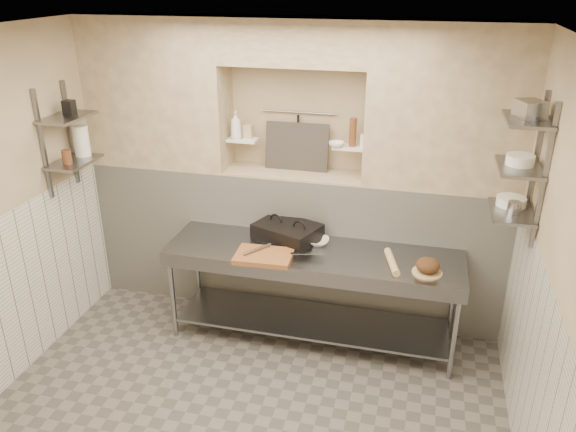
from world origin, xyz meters
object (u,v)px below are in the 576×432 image
(prep_table, at_px, (312,278))
(cutting_board, at_px, (264,256))
(bread_loaf, at_px, (428,265))
(panini_press, at_px, (287,232))
(jug_left, at_px, (81,141))
(bowl_alcove, at_px, (336,144))
(rolling_pin, at_px, (392,262))
(mixing_bowl, at_px, (317,241))
(bottle_soap, at_px, (236,125))

(prep_table, distance_m, cutting_board, 0.52)
(cutting_board, height_order, bread_loaf, bread_loaf)
(panini_press, bearing_deg, jug_left, -152.77)
(prep_table, height_order, bread_loaf, bread_loaf)
(bread_loaf, relative_size, bowl_alcove, 1.42)
(cutting_board, relative_size, bread_loaf, 2.45)
(rolling_pin, xyz_separation_m, jug_left, (-2.83, 0.09, 0.82))
(panini_press, height_order, mixing_bowl, panini_press)
(mixing_bowl, height_order, bread_loaf, bread_loaf)
(cutting_board, distance_m, bowl_alcove, 1.19)
(rolling_pin, distance_m, bottle_soap, 1.89)
(panini_press, height_order, bottle_soap, bottle_soap)
(cutting_board, bearing_deg, bread_loaf, 3.31)
(mixing_bowl, height_order, bowl_alcove, bowl_alcove)
(bottle_soap, bearing_deg, rolling_pin, -21.44)
(rolling_pin, bearing_deg, prep_table, 174.21)
(prep_table, distance_m, bottle_soap, 1.57)
(mixing_bowl, xyz_separation_m, bottle_soap, (-0.86, 0.36, 0.92))
(rolling_pin, relative_size, bread_loaf, 2.07)
(panini_press, height_order, rolling_pin, panini_press)
(rolling_pin, bearing_deg, panini_press, 164.49)
(cutting_board, distance_m, bottle_soap, 1.28)
(bottle_soap, bearing_deg, bread_loaf, -20.11)
(jug_left, bearing_deg, bottle_soap, 21.83)
(prep_table, bearing_deg, jug_left, 179.53)
(bread_loaf, distance_m, bottle_soap, 2.13)
(cutting_board, bearing_deg, bottle_soap, 122.19)
(prep_table, bearing_deg, panini_press, 144.63)
(mixing_bowl, distance_m, bottle_soap, 1.31)
(bread_loaf, bearing_deg, mixing_bowl, 162.56)
(mixing_bowl, bearing_deg, panini_press, 174.45)
(cutting_board, xyz_separation_m, mixing_bowl, (0.39, 0.38, 0.00))
(prep_table, bearing_deg, cutting_board, -150.87)
(mixing_bowl, relative_size, bread_loaf, 1.06)
(panini_press, distance_m, jug_left, 2.03)
(rolling_pin, bearing_deg, bottle_soap, 158.56)
(prep_table, height_order, panini_press, panini_press)
(bread_loaf, bearing_deg, prep_table, 172.14)
(panini_press, bearing_deg, mixing_bowl, 16.16)
(cutting_board, height_order, bowl_alcove, bowl_alcove)
(mixing_bowl, distance_m, bowl_alcove, 0.88)
(prep_table, height_order, cutting_board, cutting_board)
(bread_loaf, xyz_separation_m, bowl_alcove, (-0.88, 0.65, 0.76))
(prep_table, relative_size, panini_press, 3.94)
(panini_press, distance_m, mixing_bowl, 0.29)
(jug_left, bearing_deg, rolling_pin, -1.76)
(mixing_bowl, xyz_separation_m, bowl_alcove, (0.09, 0.35, 0.81))
(prep_table, xyz_separation_m, bottle_soap, (-0.85, 0.53, 1.20))
(prep_table, relative_size, jug_left, 9.48)
(bread_loaf, relative_size, bottle_soap, 0.76)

